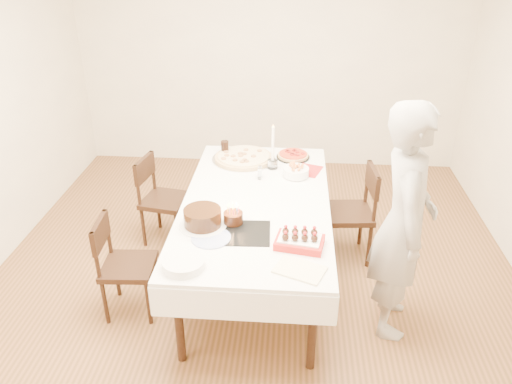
# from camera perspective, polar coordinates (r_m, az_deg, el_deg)

# --- Properties ---
(floor) EXTENTS (5.00, 5.00, 0.00)m
(floor) POSITION_cam_1_polar(r_m,az_deg,el_deg) (4.23, -0.32, -10.63)
(floor) COLOR brown
(floor) RESTS_ON ground
(wall_back) EXTENTS (4.50, 0.04, 2.70)m
(wall_back) POSITION_cam_1_polar(r_m,az_deg,el_deg) (5.94, 1.68, 15.50)
(wall_back) COLOR beige
(wall_back) RESTS_ON floor
(dining_table) EXTENTS (1.76, 2.39, 0.75)m
(dining_table) POSITION_cam_1_polar(r_m,az_deg,el_deg) (4.09, 0.00, -5.61)
(dining_table) COLOR white
(dining_table) RESTS_ON floor
(chair_right_savory) EXTENTS (0.49, 0.49, 0.87)m
(chair_right_savory) POSITION_cam_1_polar(r_m,az_deg,el_deg) (4.42, 10.43, -2.41)
(chair_right_savory) COLOR black
(chair_right_savory) RESTS_ON floor
(chair_left_savory) EXTENTS (0.49, 0.49, 0.83)m
(chair_left_savory) POSITION_cam_1_polar(r_m,az_deg,el_deg) (4.67, -10.31, -0.96)
(chair_left_savory) COLOR black
(chair_left_savory) RESTS_ON floor
(chair_left_dessert) EXTENTS (0.44, 0.44, 0.81)m
(chair_left_dessert) POSITION_cam_1_polar(r_m,az_deg,el_deg) (3.88, -14.34, -8.24)
(chair_left_dessert) COLOR black
(chair_left_dessert) RESTS_ON floor
(person) EXTENTS (0.48, 0.67, 1.73)m
(person) POSITION_cam_1_polar(r_m,az_deg,el_deg) (3.54, 16.51, -3.42)
(person) COLOR #A5A19C
(person) RESTS_ON floor
(pizza_white) EXTENTS (0.63, 0.63, 0.04)m
(pizza_white) POSITION_cam_1_polar(r_m,az_deg,el_deg) (4.59, -1.43, 3.97)
(pizza_white) COLOR beige
(pizza_white) RESTS_ON dining_table
(pizza_pepperoni) EXTENTS (0.31, 0.31, 0.04)m
(pizza_pepperoni) POSITION_cam_1_polar(r_m,az_deg,el_deg) (4.64, 4.26, 4.20)
(pizza_pepperoni) COLOR red
(pizza_pepperoni) RESTS_ON dining_table
(red_placemat) EXTENTS (0.32, 0.32, 0.01)m
(red_placemat) POSITION_cam_1_polar(r_m,az_deg,el_deg) (4.41, 5.69, 2.51)
(red_placemat) COLOR #B21E1E
(red_placemat) RESTS_ON dining_table
(pasta_bowl) EXTENTS (0.24, 0.24, 0.07)m
(pasta_bowl) POSITION_cam_1_polar(r_m,az_deg,el_deg) (4.28, 4.59, 2.32)
(pasta_bowl) COLOR white
(pasta_bowl) RESTS_ON dining_table
(taper_candle) EXTENTS (0.12, 0.12, 0.41)m
(taper_candle) POSITION_cam_1_polar(r_m,az_deg,el_deg) (4.35, 1.94, 5.20)
(taper_candle) COLOR white
(taper_candle) RESTS_ON dining_table
(shaker_pair) EXTENTS (0.11, 0.11, 0.10)m
(shaker_pair) POSITION_cam_1_polar(r_m,az_deg,el_deg) (4.21, 0.41, 2.10)
(shaker_pair) COLOR white
(shaker_pair) RESTS_ON dining_table
(cola_glass) EXTENTS (0.07, 0.07, 0.13)m
(cola_glass) POSITION_cam_1_polar(r_m,az_deg,el_deg) (4.68, -3.58, 5.06)
(cola_glass) COLOR black
(cola_glass) RESTS_ON dining_table
(layer_cake) EXTENTS (0.37, 0.37, 0.13)m
(layer_cake) POSITION_cam_1_polar(r_m,az_deg,el_deg) (3.57, -6.12, -2.95)
(layer_cake) COLOR black
(layer_cake) RESTS_ON dining_table
(cake_board) EXTENTS (0.35, 0.35, 0.01)m
(cake_board) POSITION_cam_1_polar(r_m,az_deg,el_deg) (3.50, -1.11, -4.74)
(cake_board) COLOR black
(cake_board) RESTS_ON dining_table
(birthday_cake) EXTENTS (0.17, 0.17, 0.14)m
(birthday_cake) POSITION_cam_1_polar(r_m,az_deg,el_deg) (3.57, -2.62, -2.49)
(birthday_cake) COLOR #391C0F
(birthday_cake) RESTS_ON dining_table
(strawberry_box) EXTENTS (0.35, 0.27, 0.08)m
(strawberry_box) POSITION_cam_1_polar(r_m,az_deg,el_deg) (3.36, 5.00, -5.58)
(strawberry_box) COLOR #AD1813
(strawberry_box) RESTS_ON dining_table
(box_lid) EXTENTS (0.36, 0.30, 0.03)m
(box_lid) POSITION_cam_1_polar(r_m,az_deg,el_deg) (3.16, 5.01, -8.92)
(box_lid) COLOR beige
(box_lid) RESTS_ON dining_table
(plate_stack) EXTENTS (0.30, 0.30, 0.06)m
(plate_stack) POSITION_cam_1_polar(r_m,az_deg,el_deg) (3.20, -8.28, -8.04)
(plate_stack) COLOR white
(plate_stack) RESTS_ON dining_table
(china_plate) EXTENTS (0.36, 0.36, 0.01)m
(china_plate) POSITION_cam_1_polar(r_m,az_deg,el_deg) (3.45, -5.15, -5.24)
(china_plate) COLOR white
(china_plate) RESTS_ON dining_table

